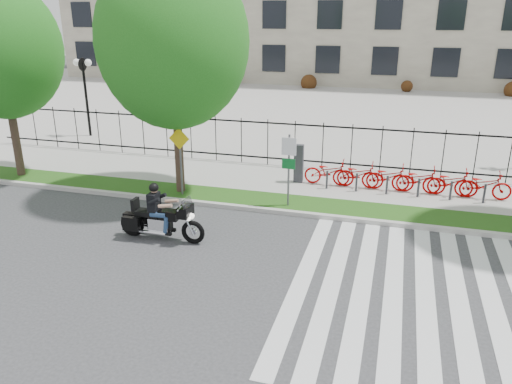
# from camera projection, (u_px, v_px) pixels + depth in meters

# --- Properties ---
(ground) EXTENTS (120.00, 120.00, 0.00)m
(ground) POSITION_uv_depth(u_px,v_px,m) (222.00, 267.00, 13.38)
(ground) COLOR #343436
(ground) RESTS_ON ground
(curb) EXTENTS (60.00, 0.20, 0.15)m
(curb) POSITION_uv_depth(u_px,v_px,m) (263.00, 210.00, 17.06)
(curb) COLOR #B4B0A9
(curb) RESTS_ON ground
(grass_verge) EXTENTS (60.00, 1.50, 0.15)m
(grass_verge) POSITION_uv_depth(u_px,v_px,m) (269.00, 201.00, 17.83)
(grass_verge) COLOR #1C4912
(grass_verge) RESTS_ON ground
(sidewalk) EXTENTS (60.00, 3.50, 0.15)m
(sidewalk) POSITION_uv_depth(u_px,v_px,m) (285.00, 180.00, 20.09)
(sidewalk) COLOR #ACA8A1
(sidewalk) RESTS_ON ground
(plaza) EXTENTS (80.00, 34.00, 0.10)m
(plaza) POSITION_uv_depth(u_px,v_px,m) (340.00, 107.00, 35.96)
(plaza) COLOR #ACA8A1
(plaza) RESTS_ON ground
(crosswalk_stripes) EXTENTS (5.70, 8.00, 0.01)m
(crosswalk_stripes) POSITION_uv_depth(u_px,v_px,m) (409.00, 293.00, 12.11)
(crosswalk_stripes) COLOR silver
(crosswalk_stripes) RESTS_ON ground
(iron_fence) EXTENTS (30.00, 0.06, 2.00)m
(iron_fence) POSITION_uv_depth(u_px,v_px,m) (295.00, 144.00, 21.31)
(iron_fence) COLOR black
(iron_fence) RESTS_ON sidewalk
(lamp_post_left) EXTENTS (1.06, 0.70, 4.25)m
(lamp_post_left) POSITION_uv_depth(u_px,v_px,m) (84.00, 78.00, 26.29)
(lamp_post_left) COLOR black
(lamp_post_left) RESTS_ON ground
(street_tree_0) EXTENTS (4.57, 4.57, 7.60)m
(street_tree_0) POSITION_uv_depth(u_px,v_px,m) (1.00, 50.00, 18.91)
(street_tree_0) COLOR #35251D
(street_tree_0) RESTS_ON grass_verge
(street_tree_1) EXTENTS (5.22, 5.22, 8.38)m
(street_tree_1) POSITION_uv_depth(u_px,v_px,m) (173.00, 41.00, 16.89)
(street_tree_1) COLOR #35251D
(street_tree_1) RESTS_ON grass_verge
(bike_share_station) EXTENTS (7.83, 0.87, 1.50)m
(bike_share_station) POSITION_uv_depth(u_px,v_px,m) (401.00, 178.00, 18.49)
(bike_share_station) COLOR #2D2D33
(bike_share_station) RESTS_ON sidewalk
(sign_pole_regulatory) EXTENTS (0.50, 0.09, 2.50)m
(sign_pole_regulatory) POSITION_uv_depth(u_px,v_px,m) (289.00, 161.00, 16.73)
(sign_pole_regulatory) COLOR #59595B
(sign_pole_regulatory) RESTS_ON grass_verge
(sign_pole_warning) EXTENTS (0.78, 0.09, 2.49)m
(sign_pole_warning) POSITION_uv_depth(u_px,v_px,m) (180.00, 152.00, 17.78)
(sign_pole_warning) COLOR #59595B
(sign_pole_warning) RESTS_ON grass_verge
(motorcycle_rider) EXTENTS (2.76, 0.81, 2.13)m
(motorcycle_rider) POSITION_uv_depth(u_px,v_px,m) (161.00, 217.00, 14.80)
(motorcycle_rider) COLOR black
(motorcycle_rider) RESTS_ON ground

